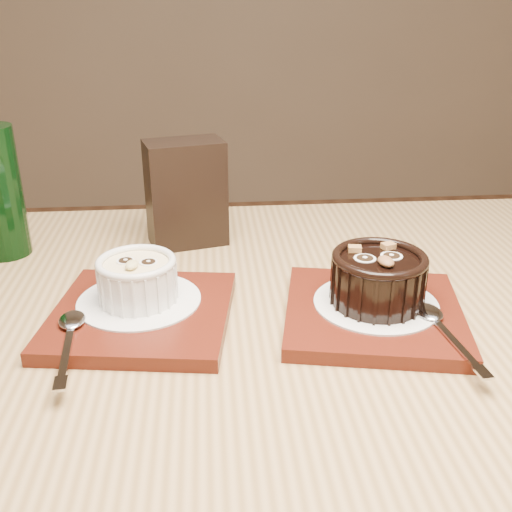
{
  "coord_description": "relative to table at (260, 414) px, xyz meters",
  "views": [
    {
      "loc": [
        -0.12,
        -0.61,
        1.07
      ],
      "look_at": [
        -0.07,
        -0.05,
        0.81
      ],
      "focal_mm": 42.0,
      "sensor_mm": 36.0,
      "label": 1
    }
  ],
  "objects": [
    {
      "name": "table",
      "position": [
        0.0,
        0.0,
        0.0
      ],
      "size": [
        1.2,
        0.8,
        0.75
      ],
      "rotation": [
        0.0,
        0.0,
        -0.0
      ],
      "color": "olive",
      "rests_on": "ground"
    },
    {
      "name": "tray_left",
      "position": [
        -0.12,
        0.05,
        0.1
      ],
      "size": [
        0.2,
        0.2,
        0.01
      ],
      "primitive_type": "cube",
      "rotation": [
        0.0,
        0.0,
        -0.14
      ],
      "color": "#52190D",
      "rests_on": "table"
    },
    {
      "name": "doily_left",
      "position": [
        -0.12,
        0.06,
        0.11
      ],
      "size": [
        0.13,
        0.13,
        0.0
      ],
      "primitive_type": "cylinder",
      "color": "white",
      "rests_on": "tray_left"
    },
    {
      "name": "ramekin_white",
      "position": [
        -0.12,
        0.06,
        0.13
      ],
      "size": [
        0.08,
        0.08,
        0.05
      ],
      "rotation": [
        0.0,
        0.0,
        -0.23
      ],
      "color": "white",
      "rests_on": "doily_left"
    },
    {
      "name": "spoon_left",
      "position": [
        -0.18,
        -0.01,
        0.11
      ],
      "size": [
        0.04,
        0.14,
        0.01
      ],
      "primitive_type": null,
      "rotation": [
        0.0,
        0.0,
        0.1
      ],
      "color": "silver",
      "rests_on": "tray_left"
    },
    {
      "name": "tray_right",
      "position": [
        0.12,
        0.03,
        0.1
      ],
      "size": [
        0.21,
        0.21,
        0.01
      ],
      "primitive_type": "cube",
      "rotation": [
        0.0,
        0.0,
        -0.2
      ],
      "color": "#52190D",
      "rests_on": "table"
    },
    {
      "name": "doily_right",
      "position": [
        0.12,
        0.04,
        0.11
      ],
      "size": [
        0.13,
        0.13,
        0.0
      ],
      "primitive_type": "cylinder",
      "color": "white",
      "rests_on": "tray_right"
    },
    {
      "name": "ramekin_dark",
      "position": [
        0.12,
        0.04,
        0.14
      ],
      "size": [
        0.1,
        0.1,
        0.06
      ],
      "rotation": [
        0.0,
        0.0,
        0.12
      ],
      "color": "black",
      "rests_on": "doily_right"
    },
    {
      "name": "spoon_right",
      "position": [
        0.17,
        -0.03,
        0.11
      ],
      "size": [
        0.04,
        0.14,
        0.01
      ],
      "primitive_type": null,
      "rotation": [
        0.0,
        0.0,
        0.09
      ],
      "color": "silver",
      "rests_on": "tray_right"
    },
    {
      "name": "condiment_stand",
      "position": [
        -0.08,
        0.26,
        0.16
      ],
      "size": [
        0.11,
        0.08,
        0.14
      ],
      "primitive_type": "cube",
      "rotation": [
        0.0,
        0.0,
        0.25
      ],
      "color": "black",
      "rests_on": "table"
    }
  ]
}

